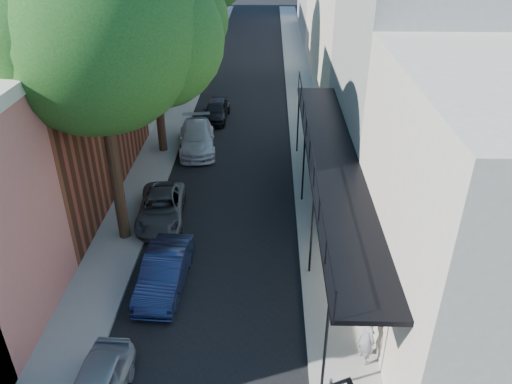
# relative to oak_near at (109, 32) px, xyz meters

# --- Properties ---
(road_surface) EXTENTS (6.00, 64.00, 0.01)m
(road_surface) POSITION_rel_oak_near_xyz_m (3.37, 19.74, -7.87)
(road_surface) COLOR black
(road_surface) RESTS_ON ground
(sidewalk_left) EXTENTS (2.00, 64.00, 0.12)m
(sidewalk_left) POSITION_rel_oak_near_xyz_m (-0.63, 19.74, -7.82)
(sidewalk_left) COLOR gray
(sidewalk_left) RESTS_ON ground
(sidewalk_right) EXTENTS (2.00, 64.00, 0.12)m
(sidewalk_right) POSITION_rel_oak_near_xyz_m (7.37, 19.74, -7.82)
(sidewalk_right) COLOR gray
(sidewalk_right) RESTS_ON ground
(buildings_left) EXTENTS (10.10, 59.10, 12.00)m
(buildings_left) POSITION_rel_oak_near_xyz_m (-5.93, 18.50, -2.94)
(buildings_left) COLOR #CB7668
(buildings_left) RESTS_ON ground
(buildings_right) EXTENTS (9.80, 55.00, 10.00)m
(buildings_right) POSITION_rel_oak_near_xyz_m (12.36, 19.23, -3.45)
(buildings_right) COLOR beige
(buildings_right) RESTS_ON ground
(oak_near) EXTENTS (7.48, 6.80, 11.42)m
(oak_near) POSITION_rel_oak_near_xyz_m (0.00, 0.00, 0.00)
(oak_near) COLOR black
(oak_near) RESTS_ON ground
(oak_mid) EXTENTS (6.60, 6.00, 10.20)m
(oak_mid) POSITION_rel_oak_near_xyz_m (-0.05, 7.97, -0.82)
(oak_mid) COLOR black
(oak_mid) RESTS_ON ground
(parked_car_b) EXTENTS (1.54, 3.91, 1.27)m
(parked_car_b) POSITION_rel_oak_near_xyz_m (1.69, -3.08, -7.25)
(parked_car_b) COLOR #141E3F
(parked_car_b) RESTS_ON ground
(parked_car_c) EXTENTS (2.21, 4.16, 1.11)m
(parked_car_c) POSITION_rel_oak_near_xyz_m (0.77, 1.14, -7.32)
(parked_car_c) COLOR #4C4E53
(parked_car_c) RESTS_ON ground
(parked_car_d) EXTENTS (2.43, 4.72, 1.31)m
(parked_car_d) POSITION_rel_oak_near_xyz_m (1.34, 8.12, -7.22)
(parked_car_d) COLOR silver
(parked_car_d) RESTS_ON ground
(parked_car_e) EXTENTS (1.59, 3.60, 1.21)m
(parked_car_e) POSITION_rel_oak_near_xyz_m (1.95, 12.44, -7.28)
(parked_car_e) COLOR black
(parked_car_e) RESTS_ON ground
(pedestrian) EXTENTS (0.62, 0.76, 1.79)m
(pedestrian) POSITION_rel_oak_near_xyz_m (7.97, -6.22, -6.86)
(pedestrian) COLOR gray
(pedestrian) RESTS_ON sidewalk_right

